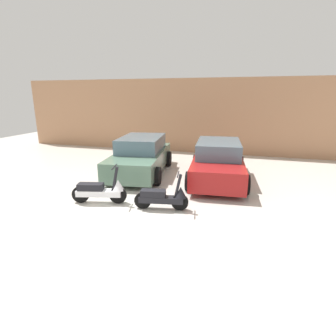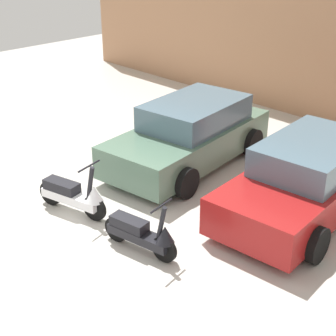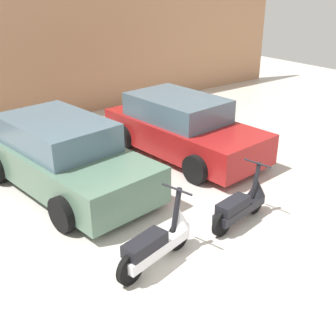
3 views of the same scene
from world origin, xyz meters
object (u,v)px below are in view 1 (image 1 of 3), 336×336
at_px(scooter_front_left, 101,190).
at_px(scooter_front_right, 164,197).
at_px(car_rear_center, 218,162).
at_px(car_rear_left, 141,156).

xyz_separation_m(scooter_front_left, scooter_front_right, (1.83, 0.06, -0.03)).
distance_m(scooter_front_right, car_rear_center, 3.28).
bearing_deg(scooter_front_right, car_rear_center, 60.12).
distance_m(scooter_front_left, scooter_front_right, 1.83).
height_order(scooter_front_right, car_rear_left, car_rear_left).
height_order(scooter_front_left, car_rear_left, car_rear_left).
distance_m(scooter_front_right, car_rear_left, 3.64).
height_order(car_rear_left, car_rear_center, car_rear_left).
relative_size(car_rear_left, car_rear_center, 1.03).
bearing_deg(car_rear_left, scooter_front_left, -6.56).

